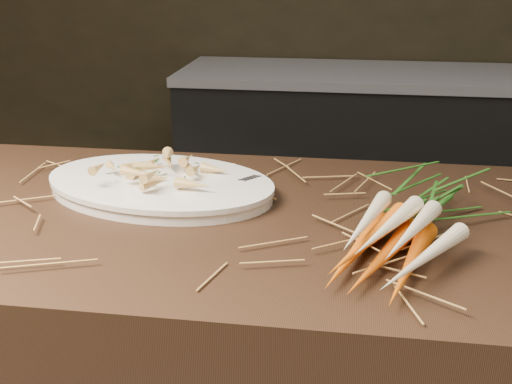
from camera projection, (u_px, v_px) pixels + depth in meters
The scene contains 6 objects.
back_counter at pixel (379, 161), 2.99m from camera, with size 1.82×0.62×0.84m.
straw_bedding at pixel (253, 210), 1.11m from camera, with size 1.40×0.60×0.02m, color olive, non-canonical shape.
root_veg_bunch at pixel (413, 211), 1.02m from camera, with size 0.29×0.48×0.09m.
serving_platter at pixel (160, 187), 1.22m from camera, with size 0.44×0.30×0.02m, color white, non-canonical shape.
roasted_veg_heap at pixel (159, 169), 1.20m from camera, with size 0.22×0.16×0.05m, color #B59148, non-canonical shape.
serving_fork at pixel (232, 195), 1.14m from camera, with size 0.01×0.17×0.00m, color silver.
Camera 1 is at (0.16, -0.72, 1.33)m, focal length 45.00 mm.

